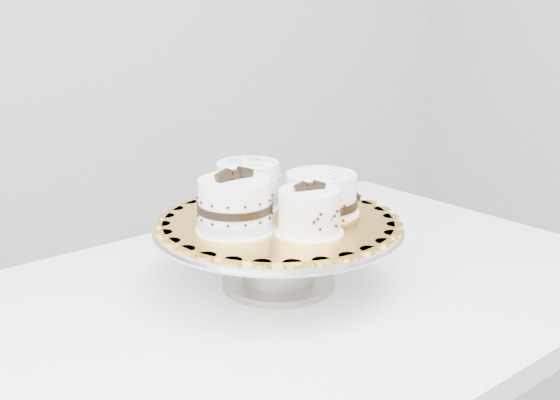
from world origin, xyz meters
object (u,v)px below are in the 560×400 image
cake_stand (278,243)px  cake_ribbon (322,194)px  table (292,333)px  cake_dots (248,184)px  cake_swirl (309,212)px  cake_banded (235,207)px  cake_board (278,221)px

cake_stand → cake_ribbon: 0.11m
table → cake_dots: cake_dots is taller
cake_stand → cake_ribbon: size_ratio=2.96×
cake_swirl → cake_banded: (-0.09, 0.07, 0.00)m
cake_swirl → cake_dots: cake_swirl is taller
cake_stand → cake_swirl: (0.01, -0.08, 0.07)m
cake_board → cake_swirl: cake_swirl is taller
cake_swirl → cake_ribbon: size_ratio=0.80×
cake_board → cake_ribbon: (0.08, -0.00, 0.03)m
cake_stand → cake_dots: (-0.01, 0.09, 0.08)m
cake_dots → cake_ribbon: bearing=-71.4°
cake_ribbon → table: bearing=-174.8°
cake_swirl → cake_ribbon: cake_swirl is taller
table → cake_board: bearing=119.3°
cake_stand → table: bearing=-52.1°
cake_swirl → cake_ribbon: 0.11m
cake_board → cake_stand: bearing=-36.9°
cake_board → cake_dots: (-0.01, 0.09, 0.04)m
cake_board → cake_ribbon: cake_ribbon is taller
cake_swirl → cake_stand: bearing=105.5°
table → cake_dots: 0.26m
cake_swirl → cake_banded: bearing=152.1°
cake_stand → cake_banded: cake_banded is taller
cake_stand → cake_ribbon: bearing=-2.8°
cake_dots → table: bearing=-103.4°
cake_stand → cake_swirl: 0.11m
table → cake_swirl: bearing=-107.5°
cake_stand → cake_banded: (-0.08, -0.01, 0.08)m
table → cake_stand: bearing=119.3°
table → cake_banded: size_ratio=10.11×
cake_dots → cake_board: bearing=-110.7°
cake_dots → cake_stand: bearing=-110.7°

